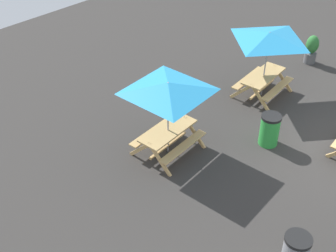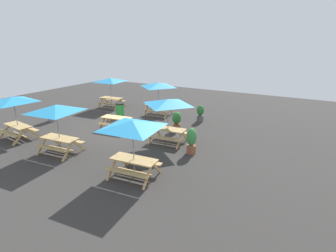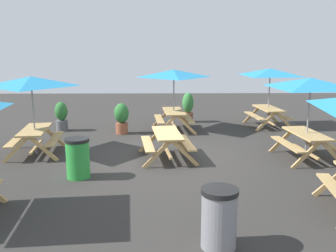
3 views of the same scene
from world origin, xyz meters
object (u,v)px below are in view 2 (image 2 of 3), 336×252
Objects in this scene: picnic_table_2 at (158,87)px; potted_plant_2 at (191,140)px; picnic_table_5 at (13,103)px; picnic_table_3 at (56,112)px; picnic_table_4 at (133,129)px; picnic_table_1 at (110,82)px; trash_bin_gray at (52,114)px; trash_bin_green at (120,110)px; potted_plant_1 at (177,120)px; picnic_table_0 at (168,105)px; picnic_table_6 at (117,120)px; potted_plant_0 at (200,113)px.

potted_plant_2 is (-4.75, 4.82, -1.35)m from picnic_table_2.
picnic_table_2 is at bearing -111.57° from picnic_table_5.
picnic_table_3 is 1.00× the size of picnic_table_4.
picnic_table_2 is at bearing 173.33° from picnic_table_1.
trash_bin_gray is (9.09, -3.31, -1.49)m from picnic_table_4.
potted_plant_2 is (-5.37, -2.97, -1.35)m from picnic_table_3.
picnic_table_2 reaches higher than trash_bin_green.
picnic_table_3 is (-3.76, 7.92, 0.00)m from picnic_table_1.
picnic_table_3 is at bearing -176.01° from picnic_table_5.
picnic_table_2 is at bearing -40.72° from potted_plant_1.
picnic_table_0 and picnic_table_3 have the same top height.
picnic_table_0 is 8.61m from trash_bin_gray.
picnic_table_0 is 1.20× the size of picnic_table_6.
picnic_table_2 is at bearing -140.43° from trash_bin_green.
picnic_table_0 is at bearing -86.03° from picnic_table_4.
picnic_table_4 is 2.26× the size of potted_plant_2.
picnic_table_0 and picnic_table_4 have the same top height.
potted_plant_1 is (-2.63, 2.26, -1.38)m from picnic_table_2.
picnic_table_3 is 2.87× the size of trash_bin_gray.
picnic_table_5 is 3.54m from trash_bin_gray.
picnic_table_6 is 5.35m from potted_plant_2.
picnic_table_0 reaches higher than trash_bin_gray.
picnic_table_0 is 3.93m from picnic_table_6.
potted_plant_2 is (-1.62, 0.65, -1.35)m from picnic_table_0.
potted_plant_2 reaches higher than potted_plant_0.
picnic_table_0 is 4.46m from potted_plant_0.
potted_plant_2 reaches higher than trash_bin_green.
trash_bin_green is (1.44, -6.10, -1.49)m from picnic_table_3.
picnic_table_6 is 1.99× the size of trash_bin_gray.
picnic_table_3 is 2.87× the size of trash_bin_green.
picnic_table_3 reaches higher than trash_bin_green.
picnic_table_6 is 1.99× the size of trash_bin_green.
trash_bin_gray is 10.08m from potted_plant_2.
trash_bin_gray is 0.79× the size of potted_plant_2.
potted_plant_0 is at bearing -151.09° from trash_bin_gray.
picnic_table_0 is 2.08× the size of potted_plant_1.
picnic_table_2 is 2.08× the size of potted_plant_1.
picnic_table_6 is at bearing 27.24° from potted_plant_1.
picnic_table_1 is 2.87× the size of trash_bin_green.
picnic_table_4 is (-0.62, 3.76, 0.00)m from picnic_table_0.
picnic_table_4 is 5.95m from potted_plant_1.
picnic_table_0 reaches higher than trash_bin_green.
picnic_table_2 is 3.45m from potted_plant_0.
picnic_table_0 is at bearing 120.38° from picnic_table_2.
picnic_table_6 is at bearing -10.19° from potted_plant_2.
picnic_table_0 is 5.22m from picnic_table_2.
trash_bin_gray is at bearing 41.80° from trash_bin_green.
potted_plant_0 is at bearing -91.10° from picnic_table_4.
picnic_table_6 is 1.57× the size of potted_plant_2.
picnic_table_1 is at bearing -101.26° from trash_bin_gray.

